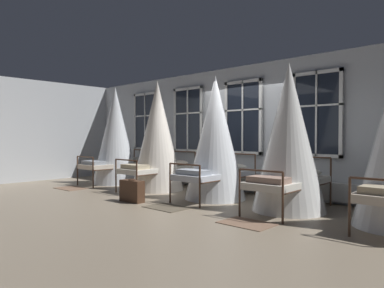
% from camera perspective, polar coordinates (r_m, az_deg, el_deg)
% --- Properties ---
extents(ground, '(21.36, 21.36, 0.00)m').
position_cam_1_polar(ground, '(7.74, 3.09, -8.70)').
color(ground, gray).
extents(back_wall_with_windows, '(11.68, 0.10, 3.01)m').
position_cam_1_polar(back_wall_with_windows, '(8.63, 8.52, 2.35)').
color(back_wall_with_windows, silver).
rests_on(back_wall_with_windows, ground).
extents(end_wall_left, '(0.10, 6.24, 3.01)m').
position_cam_1_polar(end_wall_left, '(11.62, -24.49, 1.97)').
color(end_wall_left, silver).
rests_on(end_wall_left, ground).
extents(window_bank, '(8.23, 0.10, 2.58)m').
position_cam_1_polar(window_bank, '(8.54, 8.05, -0.77)').
color(window_bank, black).
rests_on(window_bank, ground).
extents(cot_first, '(1.31, 1.97, 2.72)m').
position_cam_1_polar(cot_first, '(10.39, -12.07, 1.13)').
color(cot_first, '#4C3323').
rests_on(cot_first, ground).
extents(cot_second, '(1.31, 1.97, 2.71)m').
position_cam_1_polar(cot_second, '(8.95, -5.51, 1.11)').
color(cot_second, '#4C3323').
rests_on(cot_second, ground).
extents(cot_third, '(1.31, 1.99, 2.63)m').
position_cam_1_polar(cot_third, '(7.65, 3.73, 0.78)').
color(cot_third, '#4C3323').
rests_on(cot_third, ground).
extents(cot_fourth, '(1.31, 1.99, 2.65)m').
position_cam_1_polar(cot_fourth, '(6.63, 15.14, 0.76)').
color(cot_fourth, '#4C3323').
rests_on(cot_fourth, ground).
extents(rug_first, '(0.82, 0.59, 0.01)m').
position_cam_1_polar(rug_first, '(9.72, -18.71, -6.69)').
color(rug_first, brown).
rests_on(rug_first, ground).
extents(rug_third, '(0.80, 0.57, 0.01)m').
position_cam_1_polar(rug_third, '(6.81, -4.03, -10.03)').
color(rug_third, brown).
rests_on(rug_third, ground).
extents(rug_fourth, '(0.80, 0.56, 0.01)m').
position_cam_1_polar(rug_fourth, '(5.66, 8.75, -12.38)').
color(rug_fourth, brown).
rests_on(rug_fourth, ground).
extents(suitcase_dark, '(0.57, 0.24, 0.47)m').
position_cam_1_polar(suitcase_dark, '(7.45, -9.54, -7.38)').
color(suitcase_dark, '#472D1E').
rests_on(suitcase_dark, ground).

